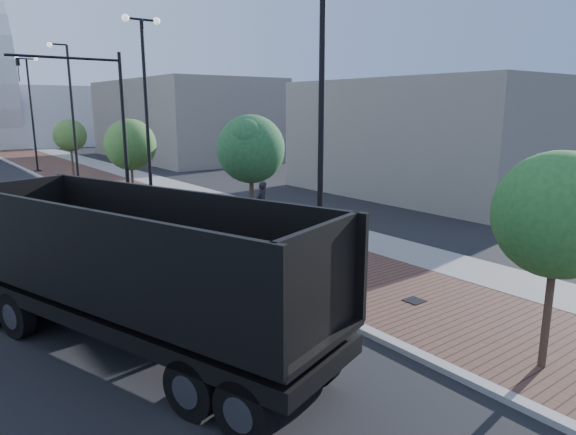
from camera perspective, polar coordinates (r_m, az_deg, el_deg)
sidewalk at (r=42.72m, az=-20.57°, el=4.27°), size 7.00×140.00×0.12m
concrete_strip at (r=43.57m, az=-17.17°, el=4.66°), size 2.40×140.00×0.13m
curb at (r=41.87m, az=-25.15°, el=3.75°), size 0.30×140.00×0.14m
dump_truck at (r=14.68m, az=-25.42°, el=-4.54°), size 6.75×13.66×3.58m
white_sedan at (r=15.45m, az=-20.94°, el=-6.37°), size 1.91×4.54×1.46m
pedestrian at (r=23.76m, az=-2.96°, el=1.56°), size 0.89×0.76×2.07m
streetlight_1 at (r=14.02m, az=3.31°, el=7.71°), size 1.44×0.56×9.21m
streetlight_2 at (r=24.43m, az=-15.39°, el=10.38°), size 1.72×0.56×9.28m
streetlight_3 at (r=35.81m, az=-22.89°, el=9.58°), size 1.44×0.56×9.21m
streetlight_4 at (r=47.52m, az=-26.56°, el=10.28°), size 1.72×0.56×9.28m
traffic_mast at (r=26.93m, az=-19.66°, el=10.60°), size 5.09×0.20×8.00m
tree_0 at (r=11.45m, az=27.83°, el=0.26°), size 2.56×2.54×4.63m
tree_1 at (r=18.76m, az=-4.06°, el=7.56°), size 2.50×2.47×5.16m
tree_2 at (r=29.55m, az=-17.05°, el=7.73°), size 2.79×2.79×4.78m
tree_3 at (r=41.00m, az=-23.01°, el=8.39°), size 2.37×2.32×4.51m
commercial_block_ne at (r=56.30m, az=-11.55°, el=10.59°), size 12.00×22.00×8.00m
commercial_block_e at (r=33.71m, az=15.10°, el=8.57°), size 10.00×16.00×7.00m
utility_cover_1 at (r=14.96m, az=13.85°, el=-8.94°), size 0.50×0.50×0.02m
utility_cover_2 at (r=23.12m, az=-7.77°, el=-1.13°), size 0.50×0.50×0.02m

